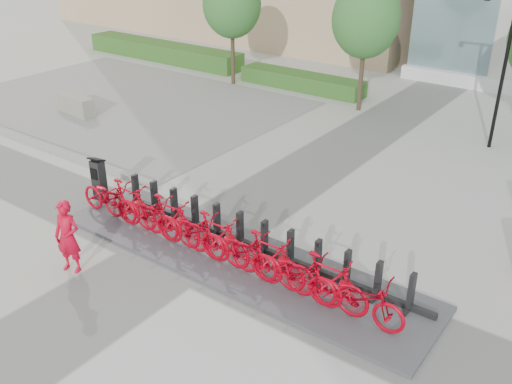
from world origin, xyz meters
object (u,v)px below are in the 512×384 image
Objects in this scene: kiosk at (99,179)px; jersey_barrier at (75,105)px; worker_red at (68,237)px; bike_0 at (110,198)px.

kiosk is 8.09m from jersey_barrier.
bike_0 is at bearing 100.94° from worker_red.
bike_0 reaches higher than jersey_barrier.
jersey_barrier is (-7.75, 4.91, -0.22)m from bike_0.
kiosk is 0.64× the size of jersey_barrier.
worker_red reaches higher than jersey_barrier.
jersey_barrier is at bearing 138.87° from kiosk.
worker_red is 0.88× the size of jersey_barrier.
jersey_barrier is (-6.76, 4.43, -0.31)m from kiosk.
bike_0 is 1.11m from kiosk.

